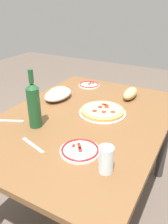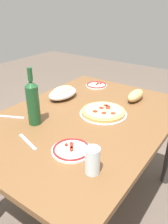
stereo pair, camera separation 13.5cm
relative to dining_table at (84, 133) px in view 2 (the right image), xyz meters
The scene contains 11 objects.
ground_plane 0.63m from the dining_table, ahead, with size 8.00×8.00×0.00m, color brown.
dining_table is the anchor object (origin of this frame).
pepperoni_pizza 0.18m from the dining_table, 39.10° to the right, with size 0.29×0.29×0.03m.
baked_pasta_dish 0.36m from the dining_table, 63.00° to the left, with size 0.24×0.15×0.08m.
wine_bottle 0.38m from the dining_table, 141.88° to the left, with size 0.07×0.07×0.32m.
water_glass 0.52m from the dining_table, 140.72° to the right, with size 0.06×0.06×0.12m, color silver.
side_plate_near 0.37m from the dining_table, 153.99° to the right, with size 0.19×0.19×0.02m.
side_plate_far 0.55m from the dining_table, 24.62° to the left, with size 0.17×0.17×0.02m.
bread_loaf 0.46m from the dining_table, 20.31° to the right, with size 0.19×0.08×0.07m, color tan.
fork_left 0.45m from the dining_table, 126.65° to the left, with size 0.17×0.02×0.01m, color #B7B7BC.
fork_right 0.41m from the dining_table, 169.99° to the left, with size 0.17×0.02×0.01m, color #B7B7BC.
Camera 2 is at (-0.99, -0.70, 1.38)m, focal length 36.57 mm.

